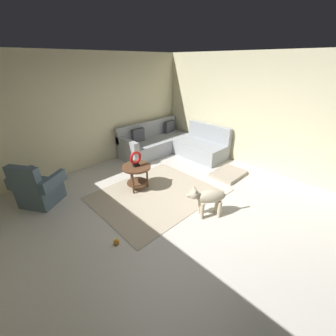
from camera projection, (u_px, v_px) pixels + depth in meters
ground_plane at (173, 215)px, 3.96m from camera, size 6.00×6.00×0.10m
wall_back at (87, 113)px, 5.22m from camera, size 6.00×0.12×2.70m
wall_right at (260, 114)px, 5.17m from camera, size 0.12×6.00×2.70m
area_rug at (154, 194)px, 4.48m from camera, size 2.30×1.90×0.01m
sectional_couch at (172, 144)px, 6.35m from camera, size 2.20×2.25×0.88m
armchair at (38, 189)px, 4.08m from camera, size 0.94×1.00×0.88m
side_table at (137, 171)px, 4.52m from camera, size 0.60×0.60×0.54m
torus_sculpture at (136, 158)px, 4.39m from camera, size 0.28×0.08×0.33m
dog_bed_mat at (228, 174)px, 5.21m from camera, size 0.80×0.60×0.09m
dog at (208, 198)px, 3.72m from camera, size 0.72×0.54×0.63m
dog_toy_ball at (116, 242)px, 3.26m from camera, size 0.09×0.09×0.09m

